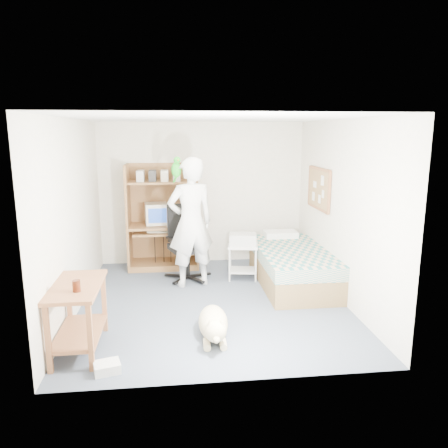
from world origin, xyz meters
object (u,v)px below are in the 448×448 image
Objects in this scene: computer_hutch at (163,221)px; bed at (292,266)px; printer_cart at (243,256)px; person at (191,223)px; side_desk at (78,307)px; dog at (214,324)px; office_chair at (186,253)px.

computer_hutch is 0.89× the size of bed.
printer_cart is at bearing 156.59° from bed.
person is at bearing -157.63° from printer_cart.
printer_cart is at bearing 45.10° from side_desk.
side_desk is 1.51m from dog.
person reaches higher than side_desk.
person reaches higher than bed.
computer_hutch is 0.87m from office_chair.
computer_hutch reaches higher than side_desk.
person is 1.86× the size of dog.
side_desk is (-2.85, -1.82, 0.21)m from bed.
person is at bearing 96.92° from dog.
side_desk is at bearing 38.36° from person.
office_chair is (-1.63, 0.44, 0.14)m from bed.
person is 2.00m from dog.
bed reaches higher than dog.
bed is 1.70× the size of office_chair.
dog is at bearing 4.74° from side_desk.
office_chair is at bearing -61.42° from computer_hutch.
side_desk reaches higher than bed.
office_chair is 0.65m from person.
bed is at bearing -29.29° from computer_hutch.
bed is (2.00, -1.12, -0.53)m from computer_hutch.
printer_cart is (-0.73, 0.31, 0.09)m from bed.
computer_hutch is 1.80× the size of side_desk.
office_chair reaches higher than printer_cart.
computer_hutch is 1.10m from person.
side_desk is at bearing -125.30° from printer_cart.
office_chair is (0.37, -0.68, -0.40)m from computer_hutch.
printer_cart is (0.90, -0.12, -0.05)m from office_chair.
computer_hutch is 1.52× the size of office_chair.
bed is at bearing 32.50° from side_desk.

